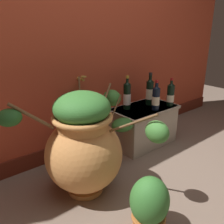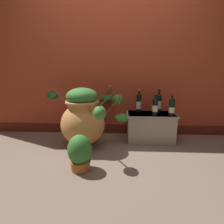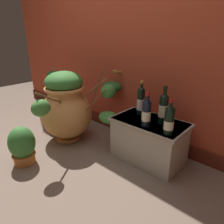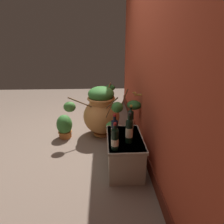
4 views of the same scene
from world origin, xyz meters
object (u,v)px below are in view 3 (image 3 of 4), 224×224
at_px(terracotta_urn, 68,107).
at_px(potted_shrub, 22,146).
at_px(wine_bottle_right, 146,112).
at_px(wine_bottle_middle, 163,108).
at_px(wine_bottle_back, 141,101).
at_px(wine_bottle_left, 169,120).

xyz_separation_m(terracotta_urn, potted_shrub, (0.07, -0.59, -0.21)).
bearing_deg(wine_bottle_right, potted_shrub, -139.95).
height_order(wine_bottle_middle, wine_bottle_right, wine_bottle_middle).
relative_size(terracotta_urn, wine_bottle_back, 3.40).
distance_m(wine_bottle_left, wine_bottle_right, 0.22).
height_order(terracotta_urn, potted_shrub, terracotta_urn).
xyz_separation_m(terracotta_urn, wine_bottle_middle, (1.01, 0.29, 0.16)).
height_order(terracotta_urn, wine_bottle_back, terracotta_urn).
height_order(wine_bottle_left, potted_shrub, wine_bottle_left).
bearing_deg(wine_bottle_right, wine_bottle_middle, 63.73).
relative_size(terracotta_urn, wine_bottle_right, 3.81).
bearing_deg(wine_bottle_middle, terracotta_urn, -163.97).
height_order(terracotta_urn, wine_bottle_left, terracotta_urn).
bearing_deg(wine_bottle_back, terracotta_urn, -155.04).
bearing_deg(potted_shrub, wine_bottle_left, 33.56).
relative_size(terracotta_urn, wine_bottle_middle, 3.36).
relative_size(wine_bottle_middle, wine_bottle_back, 1.01).
xyz_separation_m(wine_bottle_left, wine_bottle_middle, (-0.14, 0.16, 0.02)).
height_order(wine_bottle_left, wine_bottle_back, wine_bottle_back).
bearing_deg(wine_bottle_right, wine_bottle_back, 134.14).
distance_m(terracotta_urn, wine_bottle_right, 0.96).
bearing_deg(potted_shrub, wine_bottle_back, 54.43).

